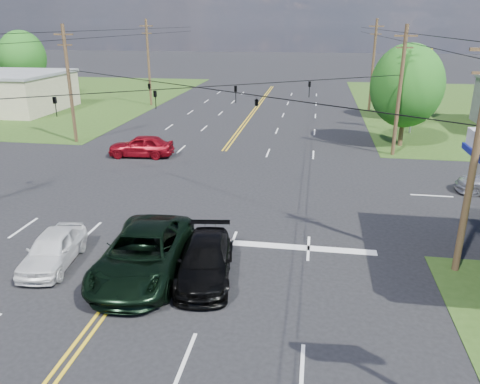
% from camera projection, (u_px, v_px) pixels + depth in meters
% --- Properties ---
extents(ground, '(280.00, 280.00, 0.00)m').
position_uv_depth(ground, '(200.00, 184.00, 29.53)').
color(ground, black).
rests_on(ground, ground).
extents(grass_nw, '(46.00, 48.00, 0.03)m').
position_uv_depth(grass_nw, '(8.00, 96.00, 64.47)').
color(grass_nw, '#284516').
rests_on(grass_nw, ground).
extents(stop_bar, '(10.00, 0.50, 0.02)m').
position_uv_depth(stop_bar, '(264.00, 245.00, 21.36)').
color(stop_bar, silver).
rests_on(stop_bar, ground).
extents(pole_se, '(1.60, 0.28, 9.50)m').
position_uv_depth(pole_se, '(475.00, 155.00, 17.55)').
color(pole_se, '#44351D').
rests_on(pole_se, ground).
extents(pole_nw, '(1.60, 0.28, 9.50)m').
position_uv_depth(pole_nw, '(69.00, 83.00, 38.15)').
color(pole_nw, '#44351D').
rests_on(pole_nw, ground).
extents(pole_ne, '(1.60, 0.28, 9.50)m').
position_uv_depth(pole_ne, '(400.00, 90.00, 34.25)').
color(pole_ne, '#44351D').
rests_on(pole_ne, ground).
extents(pole_left_far, '(1.60, 0.28, 10.00)m').
position_uv_depth(pole_left_far, '(149.00, 62.00, 55.69)').
color(pole_left_far, '#44351D').
rests_on(pole_left_far, ground).
extents(pole_right_far, '(1.60, 0.28, 10.00)m').
position_uv_depth(pole_right_far, '(373.00, 65.00, 51.79)').
color(pole_right_far, '#44351D').
rests_on(pole_right_far, ground).
extents(span_wire_signals, '(26.00, 18.00, 1.13)m').
position_uv_depth(span_wire_signals, '(197.00, 87.00, 27.48)').
color(span_wire_signals, black).
rests_on(span_wire_signals, ground).
extents(power_lines, '(26.04, 100.00, 0.64)m').
position_uv_depth(power_lines, '(186.00, 42.00, 24.73)').
color(power_lines, black).
rests_on(power_lines, ground).
extents(tree_right_a, '(5.70, 5.70, 8.18)m').
position_uv_depth(tree_right_a, '(407.00, 86.00, 36.90)').
color(tree_right_a, '#44351D').
rests_on(tree_right_a, ground).
extents(tree_right_b, '(4.94, 4.94, 7.09)m').
position_uv_depth(tree_right_b, '(411.00, 78.00, 47.88)').
color(tree_right_b, '#44351D').
rests_on(tree_right_b, ground).
extents(tree_far_l, '(6.08, 6.08, 8.72)m').
position_uv_depth(tree_far_l, '(22.00, 57.00, 62.24)').
color(tree_far_l, '#44351D').
rests_on(tree_far_l, ground).
extents(pickup_dkgreen, '(3.46, 6.82, 1.85)m').
position_uv_depth(pickup_dkgreen, '(143.00, 253.00, 18.63)').
color(pickup_dkgreen, black).
rests_on(pickup_dkgreen, ground).
extents(suv_black, '(2.70, 5.28, 1.47)m').
position_uv_depth(suv_black, '(205.00, 261.00, 18.45)').
color(suv_black, black).
rests_on(suv_black, ground).
extents(pickup_white, '(2.22, 4.43, 1.45)m').
position_uv_depth(pickup_white, '(53.00, 249.00, 19.43)').
color(pickup_white, white).
rests_on(pickup_white, ground).
extents(sedan_red, '(4.97, 2.33, 1.65)m').
position_uv_depth(sedan_red, '(141.00, 146.00, 35.23)').
color(sedan_red, maroon).
rests_on(sedan_red, ground).
extents(polesign_ne, '(2.09, 0.58, 7.55)m').
position_uv_depth(polesign_ne, '(417.00, 68.00, 41.05)').
color(polesign_ne, '#A5A5AA').
rests_on(polesign_ne, ground).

